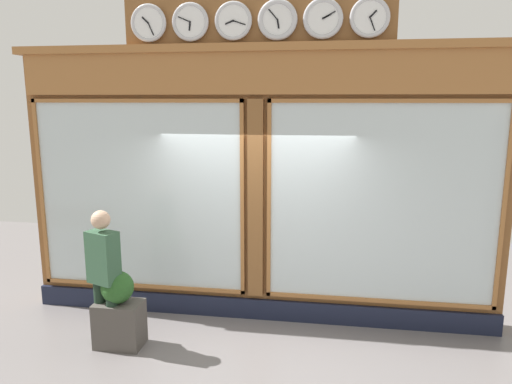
{
  "coord_description": "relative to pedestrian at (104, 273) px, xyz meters",
  "views": [
    {
      "loc": [
        -0.93,
        5.98,
        2.94
      ],
      "look_at": [
        0.0,
        0.0,
        1.75
      ],
      "focal_mm": 33.33,
      "sensor_mm": 36.0,
      "label": 1
    }
  ],
  "objects": [
    {
      "name": "planter_shrub",
      "position": [
        -0.13,
        -0.05,
        -0.18
      ],
      "size": [
        0.39,
        0.39,
        0.39
      ],
      "primitive_type": "sphere",
      "color": "#285623",
      "rests_on": "planter_box"
    },
    {
      "name": "planter_box",
      "position": [
        -0.13,
        -0.05,
        -0.65
      ],
      "size": [
        0.56,
        0.36,
        0.55
      ],
      "primitive_type": "cube",
      "color": "#4C4742",
      "rests_on": "ground_plane"
    },
    {
      "name": "shop_facade",
      "position": [
        -1.65,
        -1.16,
        0.93
      ],
      "size": [
        6.42,
        0.42,
        4.2
      ],
      "color": "brown",
      "rests_on": "ground_plane"
    },
    {
      "name": "pedestrian",
      "position": [
        0.0,
        0.0,
        0.0
      ],
      "size": [
        0.41,
        0.33,
        1.69
      ],
      "color": "#1C2F21",
      "rests_on": "ground_plane"
    }
  ]
}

